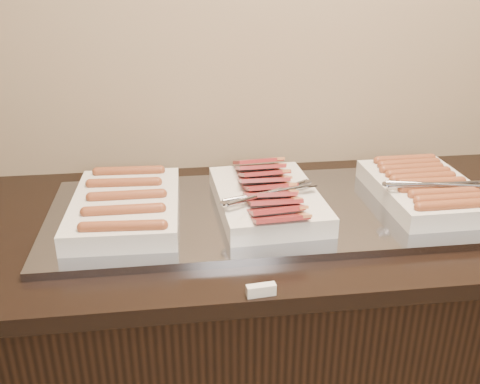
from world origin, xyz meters
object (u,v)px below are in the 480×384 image
Objects in this scene: dish_left at (126,206)px; dish_right at (425,188)px; warming_tray at (279,211)px; counter at (270,348)px; dish_center at (267,197)px.

dish_left is 0.80m from dish_right.
warming_tray is at bearing 1.64° from dish_left.
dish_left is (-0.38, -0.00, 0.50)m from counter.
dish_right is at bearing 1.38° from dish_left.
warming_tray is at bearing 3.31° from dish_center.
dish_left is at bearing 176.74° from dish_center.
warming_tray is 0.05m from dish_center.
dish_center is 1.09× the size of dish_right.
dish_right reaches higher than dish_left.
counter is 0.46m from warming_tray.
dish_center is (0.36, -0.00, 0.01)m from dish_left.
dish_center is 0.43m from dish_right.
dish_center is at bearing -173.97° from warming_tray.
warming_tray is 2.90× the size of dish_center.
dish_left is at bearing -180.00° from warming_tray.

